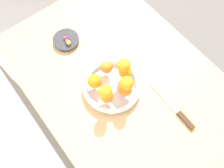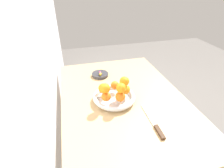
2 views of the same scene
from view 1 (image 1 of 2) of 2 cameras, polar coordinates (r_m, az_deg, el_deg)
ground_plane at (r=1.69m, az=1.30°, el=-8.72°), size 6.00×6.00×0.00m
dining_table at (r=1.07m, az=2.03°, el=-0.04°), size 1.10×0.76×0.74m
fruit_bowl at (r=0.95m, az=-0.05°, el=-0.38°), size 0.26×0.26×0.04m
candy_dish at (r=1.10m, az=-11.88°, el=11.13°), size 0.12×0.12×0.02m
orange_0 at (r=0.93m, az=-1.46°, el=4.39°), size 0.05×0.05×0.05m
orange_1 at (r=0.90m, az=-4.56°, el=0.72°), size 0.06×0.06×0.06m
orange_2 at (r=0.88m, az=-1.36°, el=-3.27°), size 0.06×0.06×0.06m
orange_3 at (r=0.89m, az=3.47°, el=-1.44°), size 0.06×0.06×0.06m
orange_4 at (r=0.92m, az=3.43°, el=3.18°), size 0.06×0.06×0.06m
orange_5 at (r=0.87m, az=3.06°, el=4.78°), size 0.06×0.06×0.06m
orange_6 at (r=0.84m, az=3.84°, el=0.16°), size 0.06×0.06×0.06m
orange_7 at (r=0.83m, az=-1.74°, el=-2.07°), size 0.06×0.06×0.06m
candy_ball_0 at (r=1.07m, az=-11.56°, el=10.97°), size 0.02×0.02×0.02m
candy_ball_1 at (r=1.06m, az=-11.25°, el=10.54°), size 0.02×0.02×0.02m
candy_ball_2 at (r=1.07m, az=-11.48°, el=11.02°), size 0.02×0.02×0.02m
candy_ball_3 at (r=1.08m, az=-12.09°, el=11.71°), size 0.02×0.02×0.02m
knife at (r=0.97m, az=16.24°, el=-6.30°), size 0.26×0.03×0.01m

